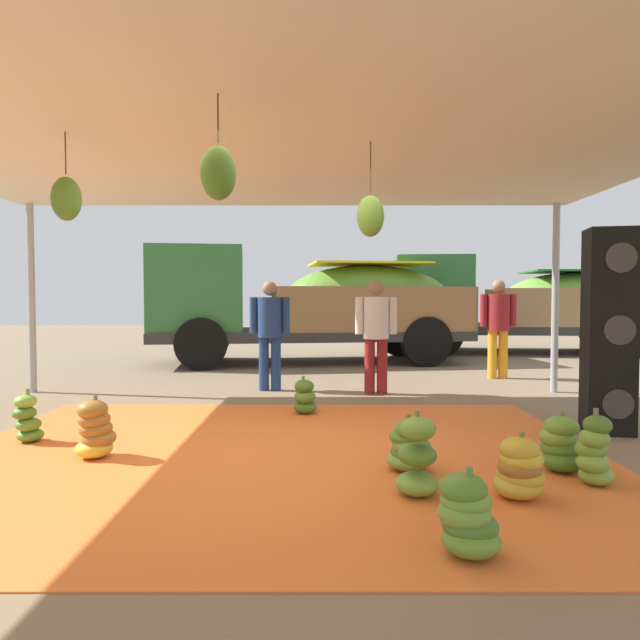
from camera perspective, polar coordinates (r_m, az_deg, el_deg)
ground_plane at (r=7.98m, az=-2.59°, el=-7.67°), size 40.00×40.00×0.00m
tarp_orange at (r=5.06m, az=-4.29°, el=-13.51°), size 5.71×4.57×0.01m
tent_canopy at (r=4.96m, az=-4.56°, el=17.86°), size 8.00×7.00×2.80m
banana_bunch_0 at (r=6.69m, az=-1.34°, el=-7.89°), size 0.31×0.34×0.45m
banana_bunch_1 at (r=4.07m, az=10.05°, el=-13.73°), size 0.38×0.40×0.59m
banana_bunch_2 at (r=5.26m, az=-21.62°, el=-10.35°), size 0.39×0.40×0.54m
banana_bunch_3 at (r=6.08m, az=-27.32°, el=-8.99°), size 0.33×0.36×0.51m
banana_bunch_4 at (r=3.28m, az=14.91°, el=-18.67°), size 0.45×0.46×0.47m
banana_bunch_5 at (r=4.20m, az=19.80°, el=-14.06°), size 0.41×0.41×0.46m
banana_bunch_6 at (r=4.94m, az=23.39°, el=-11.55°), size 0.45×0.45×0.48m
banana_bunch_7 at (r=4.67m, az=26.24°, el=-11.96°), size 0.34×0.32×0.56m
banana_bunch_8 at (r=4.61m, az=9.28°, el=-12.53°), size 0.47×0.48×0.45m
cargo_truck_main at (r=11.95m, az=-1.27°, el=1.80°), size 6.75×3.08×2.40m
cargo_truck_far at (r=15.01m, az=19.78°, el=1.71°), size 6.70×3.01×2.40m
worker_0 at (r=8.07m, az=5.91°, el=-0.79°), size 0.60×0.36×1.63m
worker_1 at (r=8.36m, az=-4.90°, el=-0.69°), size 0.59×0.36×1.62m
worker_2 at (r=10.05m, az=17.81°, el=-0.09°), size 0.62×0.38×1.68m
speaker_stack at (r=6.43m, az=27.44°, el=-1.01°), size 0.53×0.49×2.08m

